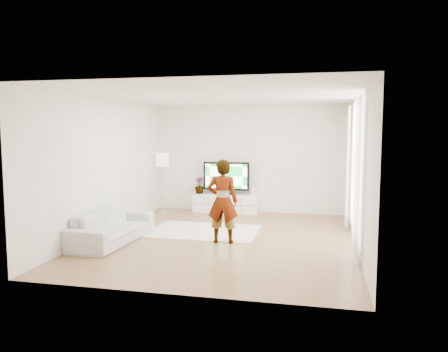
% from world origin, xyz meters
% --- Properties ---
extents(floor, '(6.00, 6.00, 0.00)m').
position_xyz_m(floor, '(0.00, 0.00, 0.00)').
color(floor, '#A46C4A').
rests_on(floor, ground).
extents(ceiling, '(6.00, 6.00, 0.00)m').
position_xyz_m(ceiling, '(0.00, 0.00, 2.80)').
color(ceiling, white).
rests_on(ceiling, wall_back).
extents(wall_left, '(0.02, 6.00, 2.80)m').
position_xyz_m(wall_left, '(-2.50, 0.00, 1.40)').
color(wall_left, white).
rests_on(wall_left, floor).
extents(wall_right, '(0.02, 6.00, 2.80)m').
position_xyz_m(wall_right, '(2.50, 0.00, 1.40)').
color(wall_right, white).
rests_on(wall_right, floor).
extents(wall_back, '(5.00, 0.02, 2.80)m').
position_xyz_m(wall_back, '(0.00, 3.00, 1.40)').
color(wall_back, white).
rests_on(wall_back, floor).
extents(wall_front, '(5.00, 0.02, 2.80)m').
position_xyz_m(wall_front, '(0.00, -3.00, 1.40)').
color(wall_front, white).
rests_on(wall_front, floor).
extents(window, '(0.01, 2.60, 2.50)m').
position_xyz_m(window, '(2.48, 0.30, 1.45)').
color(window, white).
rests_on(window, wall_right).
extents(curtain_near, '(0.04, 0.70, 2.60)m').
position_xyz_m(curtain_near, '(2.40, -1.00, 1.35)').
color(curtain_near, white).
rests_on(curtain_near, floor).
extents(curtain_far, '(0.04, 0.70, 2.60)m').
position_xyz_m(curtain_far, '(2.40, 1.60, 1.35)').
color(curtain_far, white).
rests_on(curtain_far, floor).
extents(media_console, '(1.69, 0.48, 0.48)m').
position_xyz_m(media_console, '(-0.56, 2.76, 0.24)').
color(media_console, white).
rests_on(media_console, floor).
extents(television, '(1.21, 0.24, 0.84)m').
position_xyz_m(television, '(-0.56, 2.79, 0.93)').
color(television, black).
rests_on(television, media_console).
extents(game_console, '(0.07, 0.17, 0.22)m').
position_xyz_m(game_console, '(0.18, 2.76, 0.59)').
color(game_console, white).
rests_on(game_console, media_console).
extents(potted_plant, '(0.31, 0.31, 0.44)m').
position_xyz_m(potted_plant, '(-1.28, 2.77, 0.69)').
color(potted_plant, '#3F7238').
rests_on(potted_plant, media_console).
extents(rug, '(2.28, 1.64, 0.01)m').
position_xyz_m(rug, '(-0.57, 0.57, 0.01)').
color(rug, '#F0E6CC').
rests_on(rug, floor).
extents(player, '(0.61, 0.43, 1.59)m').
position_xyz_m(player, '(0.04, -0.29, 0.81)').
color(player, '#334772').
rests_on(player, rug).
extents(sofa, '(0.89, 2.11, 0.61)m').
position_xyz_m(sofa, '(-2.05, -0.68, 0.30)').
color(sofa, '#BCBBB6').
rests_on(sofa, floor).
extents(floor_lamp, '(0.34, 0.34, 1.55)m').
position_xyz_m(floor_lamp, '(-2.20, 2.47, 1.31)').
color(floor_lamp, silver).
rests_on(floor_lamp, floor).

